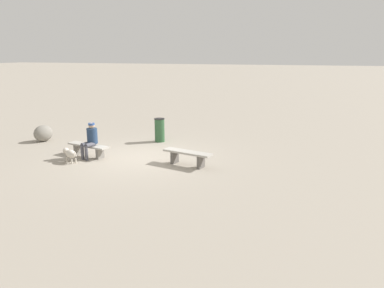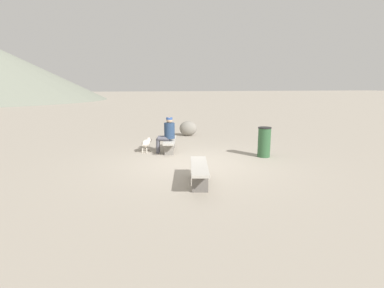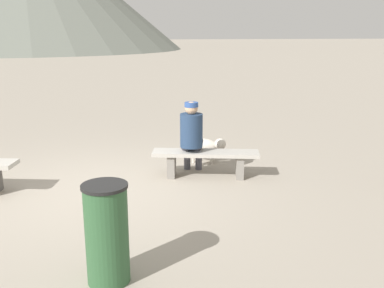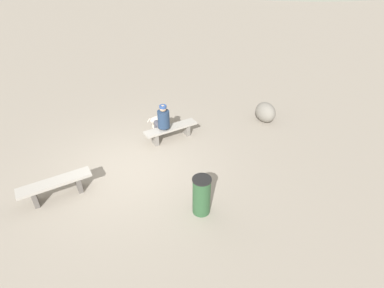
{
  "view_description": "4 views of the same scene",
  "coord_description": "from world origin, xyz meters",
  "px_view_note": "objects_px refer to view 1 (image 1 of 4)",
  "views": [
    {
      "loc": [
        -5.65,
        10.83,
        3.52
      ],
      "look_at": [
        -1.74,
        -0.51,
        0.51
      ],
      "focal_mm": 33.93,
      "sensor_mm": 36.0,
      "label": 1
    },
    {
      "loc": [
        -8.26,
        1.96,
        2.27
      ],
      "look_at": [
        0.08,
        0.04,
        0.57
      ],
      "focal_mm": 27.8,
      "sensor_mm": 36.0,
      "label": 2
    },
    {
      "loc": [
        0.5,
        -6.15,
        2.29
      ],
      "look_at": [
        1.6,
        0.73,
        0.48
      ],
      "focal_mm": 41.14,
      "sensor_mm": 36.0,
      "label": 3
    },
    {
      "loc": [
        -3.18,
        -5.81,
        5.12
      ],
      "look_at": [
        1.36,
        -0.94,
        0.66
      ],
      "focal_mm": 28.28,
      "sensor_mm": 36.0,
      "label": 4
    }
  ],
  "objects_px": {
    "trash_bin": "(160,130)",
    "boulder": "(43,133)",
    "bench_left": "(188,155)",
    "dog": "(70,153)",
    "bench_right": "(88,148)",
    "seated_person": "(91,138)"
  },
  "relations": [
    {
      "from": "trash_bin",
      "to": "boulder",
      "type": "relative_size",
      "value": 1.21
    },
    {
      "from": "bench_left",
      "to": "dog",
      "type": "distance_m",
      "value": 3.91
    },
    {
      "from": "boulder",
      "to": "bench_right",
      "type": "bearing_deg",
      "value": 156.92
    },
    {
      "from": "bench_left",
      "to": "seated_person",
      "type": "distance_m",
      "value": 3.46
    },
    {
      "from": "bench_left",
      "to": "boulder",
      "type": "bearing_deg",
      "value": 2.21
    },
    {
      "from": "bench_left",
      "to": "boulder",
      "type": "relative_size",
      "value": 2.16
    },
    {
      "from": "bench_right",
      "to": "trash_bin",
      "type": "relative_size",
      "value": 1.8
    },
    {
      "from": "bench_right",
      "to": "seated_person",
      "type": "xyz_separation_m",
      "value": [
        -0.2,
        0.12,
        0.39
      ]
    },
    {
      "from": "bench_left",
      "to": "seated_person",
      "type": "height_order",
      "value": "seated_person"
    },
    {
      "from": "seated_person",
      "to": "trash_bin",
      "type": "relative_size",
      "value": 1.27
    },
    {
      "from": "bench_left",
      "to": "seated_person",
      "type": "relative_size",
      "value": 1.4
    },
    {
      "from": "bench_right",
      "to": "boulder",
      "type": "xyz_separation_m",
      "value": [
        3.06,
        -1.31,
        0.03
      ]
    },
    {
      "from": "dog",
      "to": "trash_bin",
      "type": "distance_m",
      "value": 3.97
    },
    {
      "from": "bench_left",
      "to": "dog",
      "type": "xyz_separation_m",
      "value": [
        3.8,
        0.92,
        -0.04
      ]
    },
    {
      "from": "bench_left",
      "to": "boulder",
      "type": "height_order",
      "value": "boulder"
    },
    {
      "from": "bench_right",
      "to": "boulder",
      "type": "height_order",
      "value": "boulder"
    },
    {
      "from": "bench_left",
      "to": "bench_right",
      "type": "bearing_deg",
      "value": 14.13
    },
    {
      "from": "seated_person",
      "to": "trash_bin",
      "type": "xyz_separation_m",
      "value": [
        -1.26,
        -2.94,
        -0.22
      ]
    },
    {
      "from": "bench_right",
      "to": "dog",
      "type": "height_order",
      "value": "dog"
    },
    {
      "from": "seated_person",
      "to": "trash_bin",
      "type": "bearing_deg",
      "value": -100.23
    },
    {
      "from": "bench_right",
      "to": "dog",
      "type": "relative_size",
      "value": 2.43
    },
    {
      "from": "dog",
      "to": "bench_right",
      "type": "bearing_deg",
      "value": -78.63
    }
  ]
}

